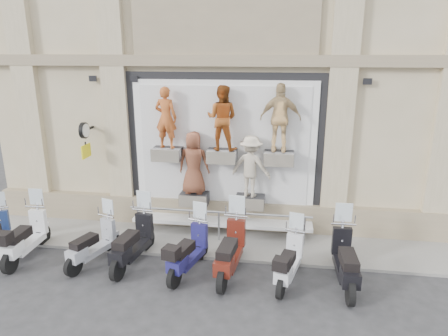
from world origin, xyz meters
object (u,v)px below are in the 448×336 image
(scooter_f, at_px, (230,241))
(scooter_h, at_px, (346,250))
(clock_sign_bracket, at_px, (85,135))
(scooter_e, at_px, (188,242))
(guard_rail, at_px, (219,227))
(scooter_d, at_px, (132,233))
(scooter_c, at_px, (92,236))
(scooter_b, at_px, (25,228))
(scooter_g, at_px, (289,253))

(scooter_f, distance_m, scooter_h, 2.61)
(clock_sign_bracket, bearing_deg, scooter_e, -31.38)
(guard_rail, xyz_separation_m, scooter_e, (-0.46, -1.63, 0.32))
(scooter_d, bearing_deg, guard_rail, 45.32)
(clock_sign_bracket, height_order, scooter_e, clock_sign_bracket)
(scooter_f, bearing_deg, scooter_h, 4.59)
(scooter_h, bearing_deg, scooter_c, 177.92)
(scooter_b, bearing_deg, scooter_g, -3.60)
(scooter_g, relative_size, scooter_h, 0.87)
(guard_rail, height_order, scooter_d, scooter_d)
(clock_sign_bracket, xyz_separation_m, scooter_g, (5.78, -2.18, -2.06))
(scooter_h, bearing_deg, guard_rail, 151.24)
(guard_rail, height_order, scooter_e, scooter_e)
(scooter_e, relative_size, scooter_g, 1.06)
(scooter_g, distance_m, scooter_h, 1.26)
(guard_rail, relative_size, scooter_f, 2.37)
(guard_rail, bearing_deg, scooter_e, -105.71)
(scooter_c, height_order, scooter_e, scooter_e)
(guard_rail, relative_size, clock_sign_bracket, 4.96)
(scooter_g, bearing_deg, scooter_c, -167.84)
(guard_rail, xyz_separation_m, scooter_h, (3.13, -1.61, 0.39))
(scooter_b, relative_size, scooter_h, 0.96)
(scooter_d, distance_m, scooter_h, 5.03)
(guard_rail, distance_m, scooter_f, 1.70)
(scooter_b, xyz_separation_m, scooter_f, (5.21, -0.01, 0.05))
(scooter_f, bearing_deg, guard_rail, 114.06)
(scooter_c, bearing_deg, scooter_b, -161.50)
(clock_sign_bracket, height_order, scooter_f, clock_sign_bracket)
(scooter_d, distance_m, scooter_g, 3.79)
(scooter_b, relative_size, scooter_e, 1.05)
(scooter_b, height_order, scooter_d, scooter_d)
(scooter_c, height_order, scooter_d, scooter_d)
(scooter_d, bearing_deg, scooter_e, 0.87)
(guard_rail, xyz_separation_m, scooter_g, (1.88, -1.72, 0.27))
(clock_sign_bracket, height_order, scooter_g, clock_sign_bracket)
(scooter_c, bearing_deg, scooter_d, 23.82)
(scooter_c, distance_m, scooter_f, 3.42)
(guard_rail, height_order, scooter_g, scooter_g)
(scooter_f, bearing_deg, scooter_c, -174.70)
(scooter_c, distance_m, scooter_d, 1.00)
(scooter_d, height_order, scooter_f, scooter_f)
(clock_sign_bracket, bearing_deg, scooter_d, -43.85)
(guard_rail, height_order, scooter_b, scooter_b)
(scooter_h, bearing_deg, scooter_g, -176.81)
(scooter_e, bearing_deg, scooter_b, -166.70)
(scooter_d, bearing_deg, clock_sign_bracket, 143.98)
(scooter_d, bearing_deg, scooter_b, -170.13)
(scooter_f, height_order, scooter_h, scooter_f)
(scooter_g, bearing_deg, scooter_d, -169.80)
(guard_rail, bearing_deg, scooter_f, -71.54)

